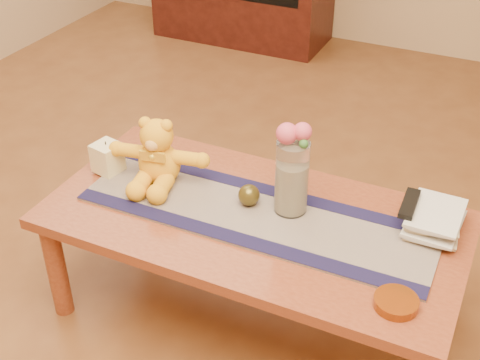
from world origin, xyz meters
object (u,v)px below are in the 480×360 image
at_px(bronze_ball, 249,195).
at_px(book_bottom, 407,220).
at_px(tv_remote, 410,204).
at_px(amber_dish, 396,303).
at_px(pillar_candle, 107,157).
at_px(teddy_bear, 158,151).
at_px(glass_vase, 292,177).

distance_m(bronze_ball, book_bottom, 0.53).
xyz_separation_m(tv_remote, amber_dish, (0.06, -0.38, -0.07)).
relative_size(bronze_ball, tv_remote, 0.46).
xyz_separation_m(bronze_ball, tv_remote, (0.51, 0.13, 0.04)).
bearing_deg(pillar_candle, teddy_bear, 9.01).
bearing_deg(tv_remote, book_bottom, 90.00).
xyz_separation_m(glass_vase, amber_dish, (0.43, -0.29, -0.12)).
bearing_deg(tv_remote, teddy_bear, -174.18).
height_order(glass_vase, book_bottom, glass_vase).
height_order(teddy_bear, amber_dish, teddy_bear).
bearing_deg(glass_vase, amber_dish, -33.73).
xyz_separation_m(book_bottom, tv_remote, (0.00, -0.01, 0.07)).
bearing_deg(glass_vase, teddy_bear, -176.89).
bearing_deg(bronze_ball, tv_remote, 13.84).
bearing_deg(book_bottom, pillar_candle, -176.46).
height_order(teddy_bear, tv_remote, teddy_bear).
relative_size(teddy_bear, amber_dish, 2.73).
height_order(book_bottom, amber_dish, amber_dish).
bearing_deg(book_bottom, glass_vase, -169.45).
height_order(pillar_candle, tv_remote, pillar_candle).
bearing_deg(tv_remote, glass_vase, -167.91).
xyz_separation_m(teddy_bear, book_bottom, (0.86, 0.13, -0.11)).
relative_size(glass_vase, amber_dish, 2.06).
distance_m(bronze_ball, amber_dish, 0.63).
xyz_separation_m(pillar_candle, amber_dish, (1.13, -0.23, -0.05)).
xyz_separation_m(pillar_candle, book_bottom, (1.07, 0.16, -0.05)).
height_order(teddy_bear, bronze_ball, teddy_bear).
height_order(bronze_ball, amber_dish, bronze_ball).
xyz_separation_m(pillar_candle, glass_vase, (0.69, 0.06, 0.08)).
distance_m(book_bottom, tv_remote, 0.08).
distance_m(book_bottom, amber_dish, 0.40).
bearing_deg(glass_vase, pillar_candle, -175.16).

